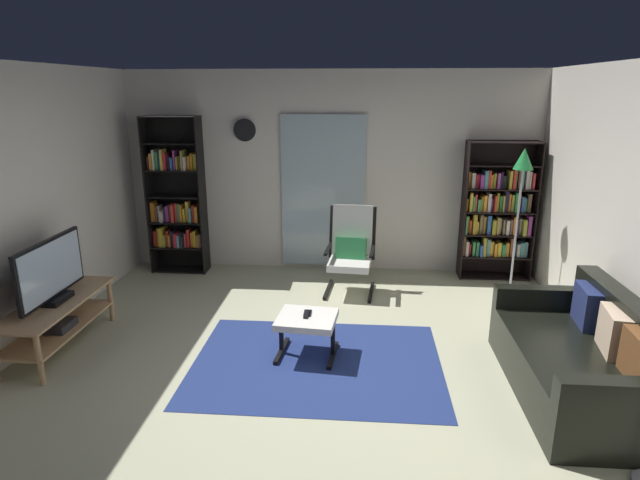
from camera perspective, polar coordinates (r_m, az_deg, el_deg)
ground_plane at (r=4.58m, az=-1.29°, el=-14.85°), size 7.02×7.02×0.00m
wall_back at (r=6.89m, az=1.08°, el=7.36°), size 5.60×0.06×2.60m
glass_door_panel at (r=6.88m, az=0.35°, el=5.23°), size 1.10×0.01×2.00m
area_rug at (r=4.79m, az=-0.34°, el=-13.26°), size 2.21×1.65×0.01m
tv_stand at (r=5.47m, az=-26.78°, el=-7.56°), size 0.50×1.36×0.48m
television at (r=5.33m, az=-27.31°, el=-3.17°), size 0.20×0.99×0.59m
bookshelf_near_tv at (r=7.08m, az=-15.41°, el=4.24°), size 0.72×0.30×2.04m
bookshelf_near_sofa at (r=6.96m, az=18.80°, el=2.89°), size 0.88×0.30×1.75m
leather_sofa at (r=4.71m, az=26.94°, el=-11.66°), size 0.91×1.74×0.80m
lounge_armchair at (r=6.24m, az=3.42°, el=-0.81°), size 0.61×0.69×1.02m
ottoman at (r=4.77m, az=-1.45°, el=-9.08°), size 0.56×0.53×0.39m
tv_remote at (r=4.75m, az=-1.52°, el=-8.16°), size 0.04×0.14×0.02m
cell_phone at (r=4.80m, az=-1.37°, el=-7.99°), size 0.07×0.14×0.01m
floor_lamp_by_shelf at (r=6.24m, az=21.22°, el=6.63°), size 0.22×0.22×1.74m
wall_clock at (r=6.91m, az=-8.23°, el=11.81°), size 0.29×0.03×0.29m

